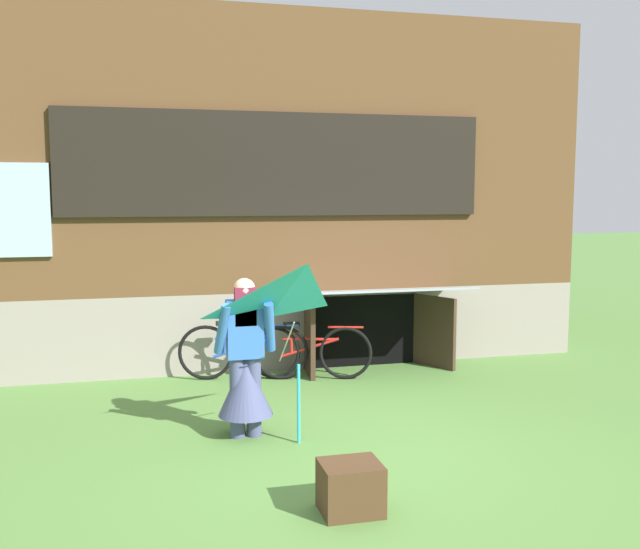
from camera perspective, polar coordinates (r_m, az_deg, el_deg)
name	(u,v)px	position (r m, az deg, el deg)	size (l,w,h in m)	color
ground_plane	(340,449)	(6.68, 1.61, -13.72)	(60.00, 60.00, 0.00)	#56843D
log_house	(250,192)	(11.51, -5.60, 6.52)	(8.55, 5.81, 4.63)	gray
person	(245,371)	(6.86, -5.96, -7.64)	(0.60, 0.52, 1.52)	#474C75
kite	(308,315)	(6.26, -0.98, -3.27)	(1.20, 1.21, 1.55)	#2DB2CC
bicycle_red	(309,351)	(8.96, -0.86, -6.13)	(1.51, 0.49, 0.71)	black
bicycle_blue	(243,351)	(8.97, -6.13, -6.08)	(1.59, 0.41, 0.74)	black
wooden_crate	(351,488)	(5.43, 2.44, -16.57)	(0.44, 0.37, 0.37)	#4C331E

